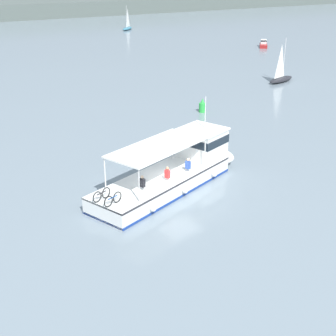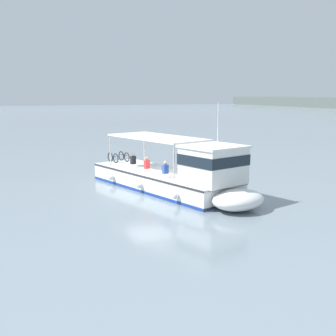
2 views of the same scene
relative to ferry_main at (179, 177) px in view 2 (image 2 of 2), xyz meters
name	(u,v)px [view 2 (image 2 of 2)]	position (x,y,z in m)	size (l,w,h in m)	color
ground_plane	(150,193)	(-0.82, -1.50, -1.02)	(400.00, 400.00, 0.00)	gray
ferry_main	(179,177)	(0.00, 0.00, 0.00)	(13.01, 7.15, 5.32)	white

